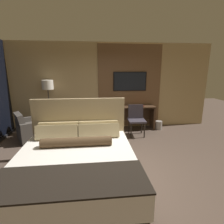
# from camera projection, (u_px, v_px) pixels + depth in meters

# --- Properties ---
(ground_plane) EXTENTS (16.00, 16.00, 0.00)m
(ground_plane) POSITION_uv_depth(u_px,v_px,m) (113.00, 166.00, 3.62)
(ground_plane) COLOR #4C3D33
(wall_back_tv_panel) EXTENTS (7.20, 0.09, 2.80)m
(wall_back_tv_panel) POSITION_uv_depth(u_px,v_px,m) (107.00, 87.00, 5.80)
(wall_back_tv_panel) COLOR tan
(wall_back_tv_panel) RESTS_ON ground_plane
(bed) EXTENTS (2.01, 2.21, 1.34)m
(bed) POSITION_uv_depth(u_px,v_px,m) (77.00, 163.00, 3.05)
(bed) COLOR #33281E
(bed) RESTS_ON ground_plane
(desk) EXTENTS (1.60, 0.46, 0.78)m
(desk) POSITION_uv_depth(u_px,v_px,m) (130.00, 114.00, 5.84)
(desk) COLOR #422D1E
(desk) RESTS_ON ground_plane
(tv) EXTENTS (1.11, 0.04, 0.62)m
(tv) POSITION_uv_depth(u_px,v_px,m) (130.00, 81.00, 5.77)
(tv) COLOR black
(desk_chair) EXTENTS (0.51, 0.51, 0.92)m
(desk_chair) POSITION_uv_depth(u_px,v_px,m) (136.00, 117.00, 5.28)
(desk_chair) COLOR #38333D
(desk_chair) RESTS_ON ground_plane
(armchair_by_window) EXTENTS (1.06, 1.08, 0.81)m
(armchair_by_window) POSITION_uv_depth(u_px,v_px,m) (32.00, 130.00, 4.98)
(armchair_by_window) COLOR #47423D
(armchair_by_window) RESTS_ON ground_plane
(floor_lamp) EXTENTS (0.34, 0.34, 1.65)m
(floor_lamp) POSITION_uv_depth(u_px,v_px,m) (48.00, 89.00, 5.32)
(floor_lamp) COLOR #282623
(floor_lamp) RESTS_ON ground_plane
(vase_tall) EXTENTS (0.15, 0.15, 0.28)m
(vase_tall) POSITION_uv_depth(u_px,v_px,m) (119.00, 102.00, 5.69)
(vase_tall) COLOR silver
(vase_tall) RESTS_ON desk
(book) EXTENTS (0.25, 0.19, 0.03)m
(book) POSITION_uv_depth(u_px,v_px,m) (140.00, 106.00, 5.73)
(book) COLOR maroon
(book) RESTS_ON desk
(waste_bin) EXTENTS (0.22, 0.22, 0.28)m
(waste_bin) POSITION_uv_depth(u_px,v_px,m) (159.00, 125.00, 5.85)
(waste_bin) COLOR gray
(waste_bin) RESTS_ON ground_plane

